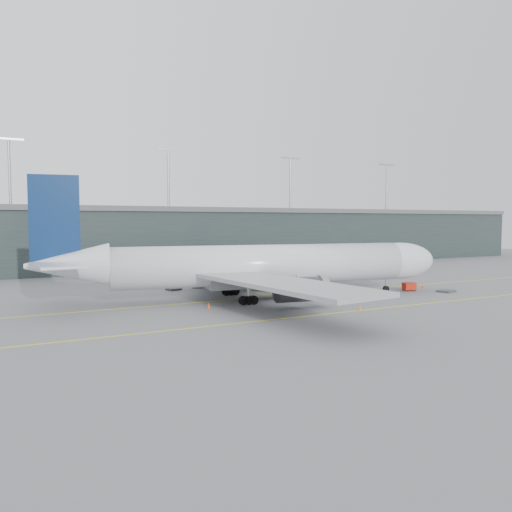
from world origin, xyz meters
name	(u,v)px	position (x,y,z in m)	size (l,w,h in m)	color
ground	(232,295)	(0.00, 0.00, 0.00)	(320.00, 320.00, 0.00)	slate
taxiline_a	(243,299)	(0.00, -4.00, 0.01)	(160.00, 0.25, 0.02)	yellow
taxiline_b	(301,317)	(0.00, -20.00, 0.01)	(160.00, 0.25, 0.02)	yellow
taxiline_lead_main	(213,280)	(5.00, 20.00, 0.01)	(0.25, 60.00, 0.02)	yellow
terminal	(139,237)	(0.00, 58.00, 7.62)	(240.00, 36.00, 29.00)	#1E2929
main_aircraft	(261,266)	(2.41, -5.10, 5.02)	(63.62, 59.15, 17.87)	silver
jet_bridge	(277,255)	(20.82, 22.03, 4.41)	(10.32, 43.43, 5.89)	#303036
gse_cart	(409,286)	(28.66, -9.17, 0.78)	(2.26, 1.66, 1.40)	#B51F0C
baggage_dolly	(446,291)	(33.15, -13.05, 0.17)	(2.83, 2.26, 0.28)	#37373C
uld_a	(173,284)	(-6.46, 9.94, 1.08)	(2.71, 2.42, 2.06)	#38383D
uld_b	(198,283)	(-1.77, 10.75, 0.91)	(2.34, 2.14, 1.73)	#38383D
uld_c	(216,282)	(1.32, 9.56, 1.01)	(2.52, 2.24, 1.93)	#38383D
cone_nose	(423,286)	(33.83, -7.26, 0.32)	(0.40, 0.40, 0.63)	#E1480C
cone_wing_stbd	(360,308)	(9.42, -19.78, 0.34)	(0.43, 0.43, 0.68)	orange
cone_wing_port	(265,283)	(11.22, 9.75, 0.32)	(0.40, 0.40, 0.64)	#DF530C
cone_tail	(209,305)	(-7.76, -9.22, 0.40)	(0.50, 0.50, 0.80)	#E54B0C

